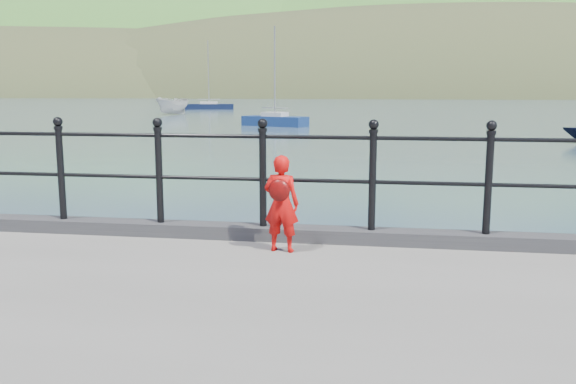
% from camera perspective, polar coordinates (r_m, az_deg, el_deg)
% --- Properties ---
extents(ground, '(600.00, 600.00, 0.00)m').
position_cam_1_polar(ground, '(7.44, -6.67, -11.41)').
color(ground, '#2D4251').
rests_on(ground, ground).
extents(kerb, '(60.00, 0.30, 0.15)m').
position_cam_1_polar(kerb, '(6.98, -7.17, -3.58)').
color(kerb, '#28282B').
rests_on(kerb, quay).
extents(railing, '(18.11, 0.11, 1.20)m').
position_cam_1_polar(railing, '(6.85, -7.30, 2.52)').
color(railing, black).
rests_on(railing, kerb).
extents(far_shore, '(830.00, 200.00, 156.00)m').
position_cam_1_polar(far_shore, '(250.05, 17.41, 3.42)').
color(far_shore, '#333A21').
rests_on(far_shore, ground).
extents(child, '(0.39, 0.33, 1.00)m').
position_cam_1_polar(child, '(6.23, -0.63, -1.02)').
color(child, red).
rests_on(child, quay).
extents(launch_white, '(3.20, 4.98, 1.80)m').
position_cam_1_polar(launch_white, '(64.17, -10.74, 7.91)').
color(launch_white, beige).
rests_on(launch_white, ground).
extents(sailboat_port, '(5.06, 3.29, 7.19)m').
position_cam_1_polar(sailboat_port, '(44.06, -1.24, 6.63)').
color(sailboat_port, navy).
rests_on(sailboat_port, ground).
extents(sailboat_left, '(6.58, 3.35, 8.92)m').
position_cam_1_polar(sailboat_left, '(80.33, -7.39, 7.92)').
color(sailboat_left, black).
rests_on(sailboat_left, ground).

